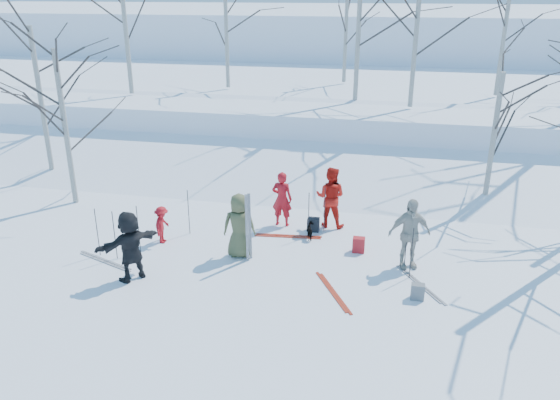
% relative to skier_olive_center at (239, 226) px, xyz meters
% --- Properties ---
extents(ground, '(120.00, 120.00, 0.00)m').
position_rel_skier_olive_center_xyz_m(ground, '(0.89, -0.56, -0.87)').
color(ground, white).
rests_on(ground, ground).
extents(snow_ramp, '(70.00, 9.49, 4.12)m').
position_rel_skier_olive_center_xyz_m(snow_ramp, '(0.89, 6.44, -0.72)').
color(snow_ramp, white).
rests_on(snow_ramp, ground).
extents(snow_plateau, '(70.00, 18.00, 2.20)m').
position_rel_skier_olive_center_xyz_m(snow_plateau, '(0.89, 16.44, 0.13)').
color(snow_plateau, white).
rests_on(snow_plateau, ground).
extents(far_hill, '(90.00, 30.00, 6.00)m').
position_rel_skier_olive_center_xyz_m(far_hill, '(0.89, 37.44, 1.13)').
color(far_hill, white).
rests_on(far_hill, ground).
extents(skier_olive_center, '(0.94, 0.72, 1.73)m').
position_rel_skier_olive_center_xyz_m(skier_olive_center, '(0.00, 0.00, 0.00)').
color(skier_olive_center, '#4B4F2F').
rests_on(skier_olive_center, ground).
extents(skier_red_north, '(0.63, 0.44, 1.67)m').
position_rel_skier_olive_center_xyz_m(skier_red_north, '(0.68, 2.20, -0.03)').
color(skier_red_north, '#AC1017').
rests_on(skier_red_north, ground).
extents(skier_redor_behind, '(0.96, 0.79, 1.83)m').
position_rel_skier_olive_center_xyz_m(skier_redor_behind, '(2.08, 2.44, 0.05)').
color(skier_redor_behind, red).
rests_on(skier_redor_behind, ground).
extents(skier_red_seated, '(0.40, 0.69, 1.06)m').
position_rel_skier_olive_center_xyz_m(skier_red_seated, '(-2.32, 0.35, -0.34)').
color(skier_red_seated, '#AC1017').
rests_on(skier_red_seated, ground).
extents(skier_cream_east, '(1.17, 0.79, 1.85)m').
position_rel_skier_olive_center_xyz_m(skier_cream_east, '(4.33, 0.30, 0.06)').
color(skier_cream_east, beige).
rests_on(skier_cream_east, ground).
extents(skier_grey_west, '(1.38, 1.63, 1.76)m').
position_rel_skier_olive_center_xyz_m(skier_grey_west, '(-2.22, -1.72, 0.01)').
color(skier_grey_west, black).
rests_on(skier_grey_west, ground).
extents(dog, '(0.41, 0.58, 0.45)m').
position_rel_skier_olive_center_xyz_m(dog, '(1.68, 1.45, -0.64)').
color(dog, black).
rests_on(dog, ground).
extents(upright_ski_left, '(0.10, 0.17, 1.90)m').
position_rel_skier_olive_center_xyz_m(upright_ski_left, '(0.29, -0.29, 0.08)').
color(upright_ski_left, silver).
rests_on(upright_ski_left, ground).
extents(upright_ski_right, '(0.11, 0.23, 1.89)m').
position_rel_skier_olive_center_xyz_m(upright_ski_right, '(0.34, -0.17, 0.08)').
color(upright_ski_right, silver).
rests_on(upright_ski_right, ground).
extents(ski_pair_a, '(0.58, 1.94, 0.02)m').
position_rel_skier_olive_center_xyz_m(ski_pair_a, '(1.03, 1.43, -0.86)').
color(ski_pair_a, '#A22917').
rests_on(ski_pair_a, ground).
extents(ski_pair_b, '(1.80, 2.07, 0.02)m').
position_rel_skier_olive_center_xyz_m(ski_pair_b, '(2.65, -1.36, -0.86)').
color(ski_pair_b, '#A22917').
rests_on(ski_pair_b, ground).
extents(ski_pair_c, '(1.90, 2.08, 0.02)m').
position_rel_skier_olive_center_xyz_m(ski_pair_c, '(4.66, -0.57, -0.86)').
color(ski_pair_c, silver).
rests_on(ski_pair_c, ground).
extents(ski_pair_d, '(1.48, 2.03, 0.02)m').
position_rel_skier_olive_center_xyz_m(ski_pair_d, '(-3.35, -1.06, -0.86)').
color(ski_pair_d, silver).
rests_on(ski_pair_d, ground).
extents(ski_pole_a, '(0.02, 0.02, 1.34)m').
position_rel_skier_olive_center_xyz_m(ski_pole_a, '(4.27, 0.19, -0.20)').
color(ski_pole_a, black).
rests_on(ski_pole_a, ground).
extents(ski_pole_b, '(0.02, 0.02, 1.34)m').
position_rel_skier_olive_center_xyz_m(ski_pole_b, '(1.97, 2.04, -0.20)').
color(ski_pole_b, black).
rests_on(ski_pole_b, ground).
extents(ski_pole_c, '(0.02, 0.02, 1.34)m').
position_rel_skier_olive_center_xyz_m(ski_pole_c, '(-3.12, -0.83, -0.20)').
color(ski_pole_c, black).
rests_on(ski_pole_c, ground).
extents(ski_pole_d, '(0.02, 0.02, 1.34)m').
position_rel_skier_olive_center_xyz_m(ski_pole_d, '(1.58, 1.55, -0.20)').
color(ski_pole_d, black).
rests_on(ski_pole_d, ground).
extents(ski_pole_e, '(0.02, 0.02, 1.34)m').
position_rel_skier_olive_center_xyz_m(ski_pole_e, '(-2.68, -0.36, -0.20)').
color(ski_pole_e, black).
rests_on(ski_pole_e, ground).
extents(ski_pole_f, '(0.02, 0.02, 1.34)m').
position_rel_skier_olive_center_xyz_m(ski_pole_f, '(-1.80, 1.03, -0.20)').
color(ski_pole_f, black).
rests_on(ski_pole_f, ground).
extents(ski_pole_g, '(0.02, 0.02, 1.34)m').
position_rel_skier_olive_center_xyz_m(ski_pole_g, '(4.40, -0.28, -0.20)').
color(ski_pole_g, black).
rests_on(ski_pole_g, ground).
extents(ski_pole_h, '(0.02, 0.02, 1.34)m').
position_rel_skier_olive_center_xyz_m(ski_pole_h, '(-3.65, -0.76, -0.20)').
color(ski_pole_h, black).
rests_on(ski_pole_h, ground).
extents(backpack_red, '(0.32, 0.22, 0.42)m').
position_rel_skier_olive_center_xyz_m(backpack_red, '(3.06, 0.87, -0.66)').
color(backpack_red, '#AC1A1F').
rests_on(backpack_red, ground).
extents(backpack_grey, '(0.30, 0.20, 0.38)m').
position_rel_skier_olive_center_xyz_m(backpack_grey, '(4.57, -1.25, -0.68)').
color(backpack_grey, slate).
rests_on(backpack_grey, ground).
extents(backpack_dark, '(0.34, 0.24, 0.40)m').
position_rel_skier_olive_center_xyz_m(backpack_dark, '(1.66, 1.97, -0.67)').
color(backpack_dark, black).
rests_on(backpack_dark, ground).
extents(birch_plateau_a, '(4.18, 4.18, 5.12)m').
position_rel_skier_olive_center_xyz_m(birch_plateau_a, '(1.09, 15.45, 3.89)').
color(birch_plateau_a, silver).
rests_on(birch_plateau_a, snow_plateau).
extents(birch_plateau_b, '(4.98, 4.98, 6.26)m').
position_rel_skier_olive_center_xyz_m(birch_plateau_b, '(2.04, 10.80, 4.46)').
color(birch_plateau_b, silver).
rests_on(birch_plateau_b, snow_plateau).
extents(birch_plateau_d, '(4.53, 4.53, 5.61)m').
position_rel_skier_olive_center_xyz_m(birch_plateau_d, '(4.31, 9.86, 4.14)').
color(birch_plateau_d, silver).
rests_on(birch_plateau_d, snow_plateau).
extents(birch_plateau_f, '(3.97, 3.97, 4.82)m').
position_rel_skier_olive_center_xyz_m(birch_plateau_f, '(8.05, 13.21, 3.74)').
color(birch_plateau_f, silver).
rests_on(birch_plateau_f, snow_plateau).
extents(birch_plateau_g, '(5.02, 5.02, 6.31)m').
position_rel_skier_olive_center_xyz_m(birch_plateau_g, '(-7.95, 10.27, 4.49)').
color(birch_plateau_g, silver).
rests_on(birch_plateau_g, snow_plateau).
extents(birch_plateau_h, '(4.10, 4.10, 5.00)m').
position_rel_skier_olive_center_xyz_m(birch_plateau_h, '(-4.16, 12.73, 3.83)').
color(birch_plateau_h, silver).
rests_on(birch_plateau_h, snow_plateau).
extents(birch_edge_a, '(4.07, 4.07, 4.96)m').
position_rel_skier_olive_center_xyz_m(birch_edge_a, '(-6.40, 2.58, 1.61)').
color(birch_edge_a, silver).
rests_on(birch_edge_a, ground).
extents(birch_edge_d, '(4.42, 4.42, 5.46)m').
position_rel_skier_olive_center_xyz_m(birch_edge_d, '(-8.62, 4.68, 1.86)').
color(birch_edge_d, silver).
rests_on(birch_edge_d, ground).
extents(birch_edge_e, '(3.62, 3.62, 4.32)m').
position_rel_skier_olive_center_xyz_m(birch_edge_e, '(6.81, 5.01, 1.29)').
color(birch_edge_e, silver).
rests_on(birch_edge_e, ground).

